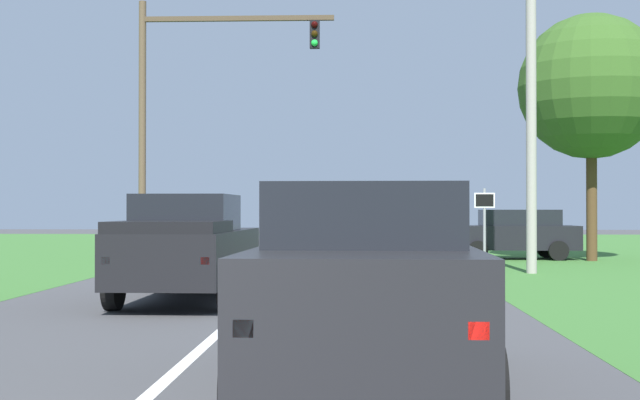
{
  "coord_description": "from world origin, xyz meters",
  "views": [
    {
      "loc": [
        1.92,
        -4.24,
        1.73
      ],
      "look_at": [
        0.92,
        20.37,
        2.0
      ],
      "focal_mm": 49.59,
      "sensor_mm": 36.0,
      "label": 1
    }
  ],
  "objects_px": {
    "red_suv_near": "(366,283)",
    "pickup_truck_lead": "(188,247)",
    "traffic_light": "(187,94)",
    "utility_pole_right": "(531,101)",
    "keep_moving_sign": "(484,217)",
    "oak_tree_right": "(591,87)",
    "crossing_suv_far": "(515,233)"
  },
  "relations": [
    {
      "from": "red_suv_near",
      "to": "pickup_truck_lead",
      "type": "relative_size",
      "value": 0.91
    },
    {
      "from": "keep_moving_sign",
      "to": "oak_tree_right",
      "type": "distance_m",
      "value": 7.33
    },
    {
      "from": "oak_tree_right",
      "to": "pickup_truck_lead",
      "type": "bearing_deg",
      "value": -129.26
    },
    {
      "from": "pickup_truck_lead",
      "to": "traffic_light",
      "type": "xyz_separation_m",
      "value": [
        -2.38,
        12.25,
        4.53
      ]
    },
    {
      "from": "red_suv_near",
      "to": "pickup_truck_lead",
      "type": "bearing_deg",
      "value": 111.81
    },
    {
      "from": "red_suv_near",
      "to": "oak_tree_right",
      "type": "relative_size",
      "value": 0.6
    },
    {
      "from": "red_suv_near",
      "to": "utility_pole_right",
      "type": "bearing_deg",
      "value": 73.52
    },
    {
      "from": "red_suv_near",
      "to": "traffic_light",
      "type": "relative_size",
      "value": 0.58
    },
    {
      "from": "keep_moving_sign",
      "to": "oak_tree_right",
      "type": "bearing_deg",
      "value": 44.36
    },
    {
      "from": "red_suv_near",
      "to": "oak_tree_right",
      "type": "xyz_separation_m",
      "value": [
        7.88,
        21.8,
        4.86
      ]
    },
    {
      "from": "red_suv_near",
      "to": "keep_moving_sign",
      "type": "bearing_deg",
      "value": 78.26
    },
    {
      "from": "keep_moving_sign",
      "to": "utility_pole_right",
      "type": "xyz_separation_m",
      "value": [
        1.0,
        -1.89,
        3.19
      ]
    },
    {
      "from": "pickup_truck_lead",
      "to": "keep_moving_sign",
      "type": "distance_m",
      "value": 11.8
    },
    {
      "from": "pickup_truck_lead",
      "to": "utility_pole_right",
      "type": "distance_m",
      "value": 11.61
    },
    {
      "from": "traffic_light",
      "to": "crossing_suv_far",
      "type": "relative_size",
      "value": 1.95
    },
    {
      "from": "traffic_light",
      "to": "oak_tree_right",
      "type": "relative_size",
      "value": 1.03
    },
    {
      "from": "crossing_suv_far",
      "to": "utility_pole_right",
      "type": "relative_size",
      "value": 0.47
    },
    {
      "from": "utility_pole_right",
      "to": "pickup_truck_lead",
      "type": "bearing_deg",
      "value": -136.12
    },
    {
      "from": "pickup_truck_lead",
      "to": "traffic_light",
      "type": "height_order",
      "value": "traffic_light"
    },
    {
      "from": "keep_moving_sign",
      "to": "oak_tree_right",
      "type": "height_order",
      "value": "oak_tree_right"
    },
    {
      "from": "red_suv_near",
      "to": "pickup_truck_lead",
      "type": "height_order",
      "value": "pickup_truck_lead"
    },
    {
      "from": "oak_tree_right",
      "to": "utility_pole_right",
      "type": "relative_size",
      "value": 0.89
    },
    {
      "from": "traffic_light",
      "to": "keep_moving_sign",
      "type": "bearing_deg",
      "value": -16.27
    },
    {
      "from": "red_suv_near",
      "to": "traffic_light",
      "type": "bearing_deg",
      "value": 105.47
    },
    {
      "from": "red_suv_near",
      "to": "crossing_suv_far",
      "type": "bearing_deg",
      "value": 76.52
    },
    {
      "from": "red_suv_near",
      "to": "traffic_light",
      "type": "xyz_separation_m",
      "value": [
        -5.65,
        20.41,
        4.52
      ]
    },
    {
      "from": "traffic_light",
      "to": "utility_pole_right",
      "type": "bearing_deg",
      "value": -24.09
    },
    {
      "from": "traffic_light",
      "to": "pickup_truck_lead",
      "type": "bearing_deg",
      "value": -79.0
    },
    {
      "from": "traffic_light",
      "to": "keep_moving_sign",
      "type": "xyz_separation_m",
      "value": [
        9.32,
        -2.72,
        -4.04
      ]
    },
    {
      "from": "crossing_suv_far",
      "to": "utility_pole_right",
      "type": "distance_m",
      "value": 7.99
    },
    {
      "from": "utility_pole_right",
      "to": "keep_moving_sign",
      "type": "bearing_deg",
      "value": 117.74
    },
    {
      "from": "utility_pole_right",
      "to": "red_suv_near",
      "type": "bearing_deg",
      "value": -106.48
    }
  ]
}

